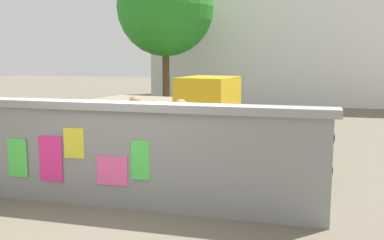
% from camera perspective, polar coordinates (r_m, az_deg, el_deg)
% --- Properties ---
extents(ground, '(60.00, 60.00, 0.00)m').
position_cam_1_polar(ground, '(14.76, 4.28, -0.97)').
color(ground, '#6B6051').
extents(poster_wall, '(6.29, 0.42, 1.66)m').
position_cam_1_polar(poster_wall, '(7.05, -8.23, -4.28)').
color(poster_wall, gray).
rests_on(poster_wall, ground).
extents(auto_rickshaw_truck, '(3.78, 2.00, 1.85)m').
position_cam_1_polar(auto_rickshaw_truck, '(11.33, -2.62, 0.81)').
color(auto_rickshaw_truck, black).
rests_on(auto_rickshaw_truck, ground).
extents(motorcycle, '(1.90, 0.56, 0.87)m').
position_cam_1_polar(motorcycle, '(8.54, 11.45, -4.84)').
color(motorcycle, black).
rests_on(motorcycle, ground).
extents(bicycle_near, '(1.71, 0.44, 0.95)m').
position_cam_1_polar(bicycle_near, '(11.63, 13.55, -1.89)').
color(bicycle_near, black).
rests_on(bicycle_near, ground).
extents(bicycle_far, '(1.66, 0.59, 0.95)m').
position_cam_1_polar(bicycle_far, '(9.28, -18.20, -4.66)').
color(bicycle_far, black).
rests_on(bicycle_far, ground).
extents(person_walking, '(0.46, 0.46, 1.62)m').
position_cam_1_polar(person_walking, '(7.84, -1.40, -1.94)').
color(person_walking, yellow).
rests_on(person_walking, ground).
extents(person_bystander, '(0.39, 0.39, 1.62)m').
position_cam_1_polar(person_bystander, '(8.55, -7.23, -1.15)').
color(person_bystander, '#D83F72').
rests_on(person_bystander, ground).
extents(tree_roadside, '(4.01, 4.01, 6.32)m').
position_cam_1_polar(tree_roadside, '(19.04, -3.42, 14.11)').
color(tree_roadside, brown).
rests_on(tree_roadside, ground).
extents(building_background, '(13.39, 6.84, 6.89)m').
position_cam_1_polar(building_background, '(24.35, 12.38, 10.70)').
color(building_background, white).
rests_on(building_background, ground).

